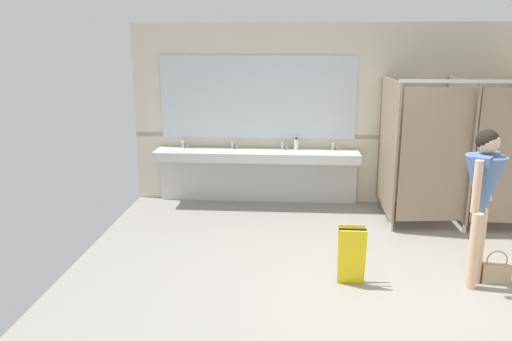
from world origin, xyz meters
TOP-DOWN VIEW (x-y plane):
  - ground_plane at (0.00, 0.00)m, footprint 6.21×6.22m
  - wall_back at (0.00, 2.87)m, footprint 6.21×0.12m
  - wall_back_tile_band at (0.00, 2.80)m, footprint 6.21×0.01m
  - vanity_counter at (-1.17, 2.61)m, footprint 3.11×0.53m
  - mirror_panel at (-1.17, 2.80)m, footprint 3.01×0.02m
  - bathroom_stalls at (1.69, 1.93)m, footprint 1.98×1.36m
  - person_standing at (1.29, -0.01)m, footprint 0.55×0.55m
  - handbag at (1.54, 0.06)m, footprint 0.29×0.11m
  - soap_dispenser at (-0.56, 2.68)m, footprint 0.07×0.07m
  - wet_floor_sign at (0.01, -0.07)m, footprint 0.28×0.19m

SIDE VIEW (x-z plane):
  - ground_plane at x=0.00m, z-range -0.10..0.00m
  - handbag at x=1.54m, z-range -0.06..0.30m
  - wet_floor_sign at x=0.01m, z-range 0.01..0.63m
  - vanity_counter at x=-1.17m, z-range 0.14..1.12m
  - soap_dispenser at x=-0.56m, z-range 0.85..1.04m
  - person_standing at x=1.29m, z-range 0.22..1.87m
  - wall_back_tile_band at x=0.00m, z-range 1.02..1.08m
  - bathroom_stalls at x=1.69m, z-range 0.05..2.07m
  - wall_back at x=0.00m, z-range 0.00..2.76m
  - mirror_panel at x=-1.17m, z-range 1.01..2.28m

